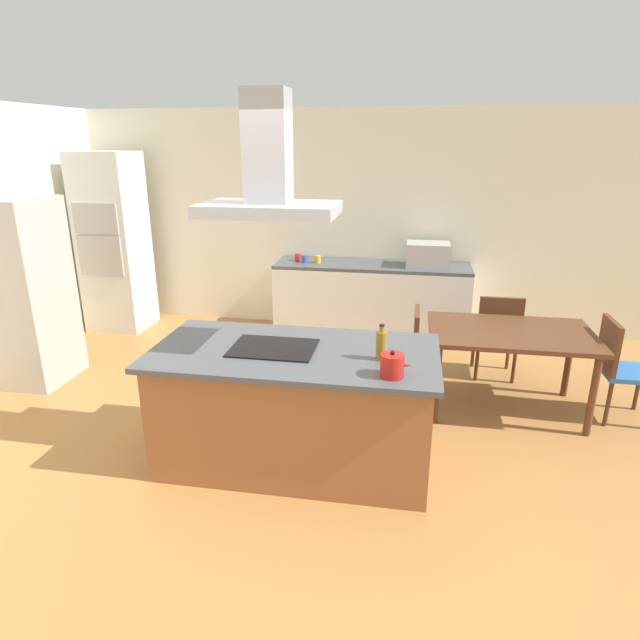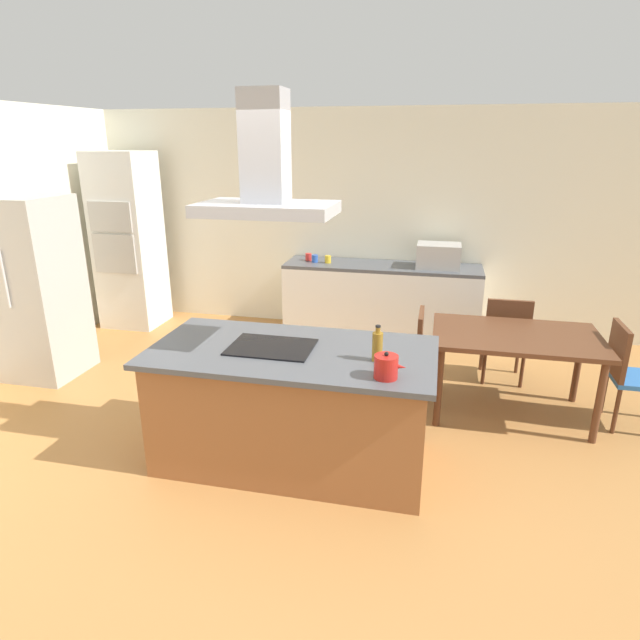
{
  "view_description": "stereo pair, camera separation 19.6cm",
  "coord_description": "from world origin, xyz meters",
  "px_view_note": "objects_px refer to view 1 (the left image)",
  "views": [
    {
      "loc": [
        0.78,
        -3.45,
        2.32
      ],
      "look_at": [
        0.12,
        0.4,
        1.0
      ],
      "focal_mm": 29.93,
      "sensor_mm": 36.0,
      "label": 1
    },
    {
      "loc": [
        0.98,
        -3.41,
        2.32
      ],
      "look_at": [
        0.12,
        0.4,
        1.0
      ],
      "focal_mm": 29.93,
      "sensor_mm": 36.0,
      "label": 2
    }
  ],
  "objects_px": {
    "cooktop": "(274,348)",
    "wall_oven_stack": "(114,243)",
    "olive_oil_bottle": "(381,345)",
    "dining_table": "(510,340)",
    "chair_at_left_end": "(403,350)",
    "chair_facing_back_wall": "(497,331)",
    "coffee_mug_blue": "(305,259)",
    "tea_kettle": "(392,365)",
    "coffee_mug_red": "(298,257)",
    "coffee_mug_yellow": "(318,259)",
    "refrigerator": "(18,292)",
    "chair_at_right_end": "(619,363)",
    "countertop_microwave": "(428,255)",
    "range_hood": "(268,176)"
  },
  "relations": [
    {
      "from": "coffee_mug_blue",
      "to": "coffee_mug_yellow",
      "type": "xyz_separation_m",
      "value": [
        0.17,
        -0.01,
        0.0
      ]
    },
    {
      "from": "coffee_mug_yellow",
      "to": "refrigerator",
      "type": "distance_m",
      "value": 3.23
    },
    {
      "from": "coffee_mug_yellow",
      "to": "refrigerator",
      "type": "bearing_deg",
      "value": -145.03
    },
    {
      "from": "coffee_mug_yellow",
      "to": "dining_table",
      "type": "xyz_separation_m",
      "value": [
        2.01,
        -1.71,
        -0.28
      ]
    },
    {
      "from": "olive_oil_bottle",
      "to": "countertop_microwave",
      "type": "relative_size",
      "value": 0.51
    },
    {
      "from": "countertop_microwave",
      "to": "chair_facing_back_wall",
      "type": "relative_size",
      "value": 0.56
    },
    {
      "from": "wall_oven_stack",
      "to": "countertop_microwave",
      "type": "bearing_deg",
      "value": 3.45
    },
    {
      "from": "tea_kettle",
      "to": "dining_table",
      "type": "bearing_deg",
      "value": 56.32
    },
    {
      "from": "cooktop",
      "to": "wall_oven_stack",
      "type": "height_order",
      "value": "wall_oven_stack"
    },
    {
      "from": "dining_table",
      "to": "chair_at_left_end",
      "type": "height_order",
      "value": "chair_at_left_end"
    },
    {
      "from": "wall_oven_stack",
      "to": "refrigerator",
      "type": "bearing_deg",
      "value": -92.76
    },
    {
      "from": "chair_at_left_end",
      "to": "chair_facing_back_wall",
      "type": "bearing_deg",
      "value": 36.01
    },
    {
      "from": "tea_kettle",
      "to": "refrigerator",
      "type": "distance_m",
      "value": 3.92
    },
    {
      "from": "wall_oven_stack",
      "to": "refrigerator",
      "type": "xyz_separation_m",
      "value": [
        -0.08,
        -1.66,
        -0.19
      ]
    },
    {
      "from": "coffee_mug_blue",
      "to": "coffee_mug_yellow",
      "type": "relative_size",
      "value": 1.0
    },
    {
      "from": "tea_kettle",
      "to": "coffee_mug_red",
      "type": "distance_m",
      "value": 3.5
    },
    {
      "from": "coffee_mug_yellow",
      "to": "refrigerator",
      "type": "height_order",
      "value": "refrigerator"
    },
    {
      "from": "olive_oil_bottle",
      "to": "refrigerator",
      "type": "relative_size",
      "value": 0.14
    },
    {
      "from": "chair_at_right_end",
      "to": "olive_oil_bottle",
      "type": "bearing_deg",
      "value": -148.83
    },
    {
      "from": "coffee_mug_yellow",
      "to": "range_hood",
      "type": "xyz_separation_m",
      "value": [
        0.18,
        -2.84,
        1.16
      ]
    },
    {
      "from": "olive_oil_bottle",
      "to": "dining_table",
      "type": "height_order",
      "value": "olive_oil_bottle"
    },
    {
      "from": "refrigerator",
      "to": "range_hood",
      "type": "distance_m",
      "value": 3.22
    },
    {
      "from": "cooktop",
      "to": "dining_table",
      "type": "distance_m",
      "value": 2.16
    },
    {
      "from": "chair_at_right_end",
      "to": "range_hood",
      "type": "distance_m",
      "value": 3.37
    },
    {
      "from": "cooktop",
      "to": "olive_oil_bottle",
      "type": "bearing_deg",
      "value": -5.04
    },
    {
      "from": "cooktop",
      "to": "coffee_mug_red",
      "type": "relative_size",
      "value": 6.67
    },
    {
      "from": "coffee_mug_blue",
      "to": "chair_at_left_end",
      "type": "xyz_separation_m",
      "value": [
        1.26,
        -1.72,
        -0.44
      ]
    },
    {
      "from": "chair_at_left_end",
      "to": "chair_facing_back_wall",
      "type": "relative_size",
      "value": 1.0
    },
    {
      "from": "coffee_mug_yellow",
      "to": "coffee_mug_red",
      "type": "bearing_deg",
      "value": 162.7
    },
    {
      "from": "coffee_mug_red",
      "to": "chair_facing_back_wall",
      "type": "distance_m",
      "value": 2.58
    },
    {
      "from": "wall_oven_stack",
      "to": "chair_at_right_end",
      "type": "xyz_separation_m",
      "value": [
        5.49,
        -1.52,
        -0.59
      ]
    },
    {
      "from": "wall_oven_stack",
      "to": "tea_kettle",
      "type": "bearing_deg",
      "value": -39.54
    },
    {
      "from": "coffee_mug_blue",
      "to": "dining_table",
      "type": "relative_size",
      "value": 0.06
    },
    {
      "from": "chair_facing_back_wall",
      "to": "range_hood",
      "type": "bearing_deg",
      "value": -135.63
    },
    {
      "from": "olive_oil_bottle",
      "to": "coffee_mug_red",
      "type": "bearing_deg",
      "value": 112.16
    },
    {
      "from": "cooktop",
      "to": "countertop_microwave",
      "type": "xyz_separation_m",
      "value": [
        1.13,
        2.88,
        0.13
      ]
    },
    {
      "from": "cooktop",
      "to": "wall_oven_stack",
      "type": "xyz_separation_m",
      "value": [
        -2.75,
        2.65,
        0.2
      ]
    },
    {
      "from": "wall_oven_stack",
      "to": "range_hood",
      "type": "relative_size",
      "value": 2.44
    },
    {
      "from": "chair_at_left_end",
      "to": "chair_facing_back_wall",
      "type": "height_order",
      "value": "same"
    },
    {
      "from": "coffee_mug_red",
      "to": "countertop_microwave",
      "type": "bearing_deg",
      "value": -1.48
    },
    {
      "from": "countertop_microwave",
      "to": "range_hood",
      "type": "height_order",
      "value": "range_hood"
    },
    {
      "from": "tea_kettle",
      "to": "coffee_mug_blue",
      "type": "distance_m",
      "value": 3.4
    },
    {
      "from": "cooktop",
      "to": "coffee_mug_blue",
      "type": "xyz_separation_m",
      "value": [
        -0.35,
        2.85,
        0.04
      ]
    },
    {
      "from": "range_hood",
      "to": "wall_oven_stack",
      "type": "bearing_deg",
      "value": 136.06
    },
    {
      "from": "coffee_mug_yellow",
      "to": "tea_kettle",
      "type": "bearing_deg",
      "value": -71.82
    },
    {
      "from": "tea_kettle",
      "to": "dining_table",
      "type": "height_order",
      "value": "tea_kettle"
    },
    {
      "from": "dining_table",
      "to": "coffee_mug_blue",
      "type": "bearing_deg",
      "value": 141.7
    },
    {
      "from": "countertop_microwave",
      "to": "refrigerator",
      "type": "distance_m",
      "value": 4.39
    },
    {
      "from": "cooktop",
      "to": "coffee_mug_blue",
      "type": "height_order",
      "value": "coffee_mug_blue"
    },
    {
      "from": "olive_oil_bottle",
      "to": "wall_oven_stack",
      "type": "xyz_separation_m",
      "value": [
        -3.52,
        2.71,
        0.09
      ]
    }
  ]
}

